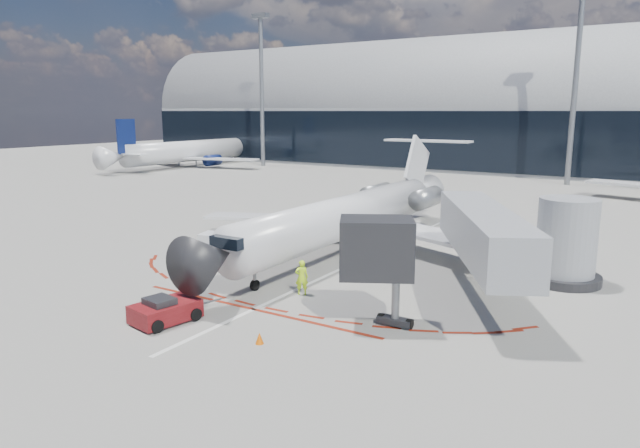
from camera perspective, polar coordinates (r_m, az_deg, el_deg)
The scene contains 14 objects.
ground at distance 37.53m, azimuth 4.34°, elevation -3.46°, with size 260.00×260.00×0.00m, color slate.
apron_centerline at distance 39.26m, azimuth 5.70°, elevation -2.81°, with size 0.25×40.00×0.01m, color silver.
apron_stop_bar at distance 28.27m, azimuth -6.64°, elevation -8.47°, with size 14.00×0.25×0.01m, color maroon.
terminal_building at distance 98.64m, azimuth 22.46°, elevation 9.83°, with size 150.00×24.15×24.00m.
jet_bridge at distance 30.73m, azimuth 18.14°, elevation -1.53°, with size 10.03×15.20×4.90m.
light_mast_west at distance 101.26m, azimuth -5.84°, elevation 12.88°, with size 0.70×0.70×25.00m, color gray.
light_mast_centre at distance 81.15m, azimuth 24.15°, elevation 12.40°, with size 0.70×0.70×25.00m, color gray.
regional_jet at distance 39.46m, azimuth 3.33°, elevation 1.04°, with size 24.49×30.20×7.56m.
pushback_tug at distance 27.28m, azimuth -15.23°, elevation -8.36°, with size 2.43×4.76×1.21m.
ramp_worker at distance 30.01m, azimuth -1.85°, elevation -5.35°, with size 0.68×0.45×1.87m, color #C5FF1A.
uld_container at distance 36.91m, azimuth -10.52°, elevation -2.37°, with size 2.39×2.18×1.89m.
safety_cone_left at distance 38.33m, azimuth -3.62°, elevation -2.77°, with size 0.35×0.35×0.48m, color #D95904.
safety_cone_right at distance 24.22m, azimuth -6.07°, elevation -11.29°, with size 0.36×0.36×0.49m, color #D95904.
bg_airliner_0 at distance 102.69m, azimuth -12.85°, elevation 8.55°, with size 32.09×33.98×10.38m, color silver, non-canonical shape.
Camera 1 is at (16.70, -32.24, 9.50)m, focal length 32.00 mm.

